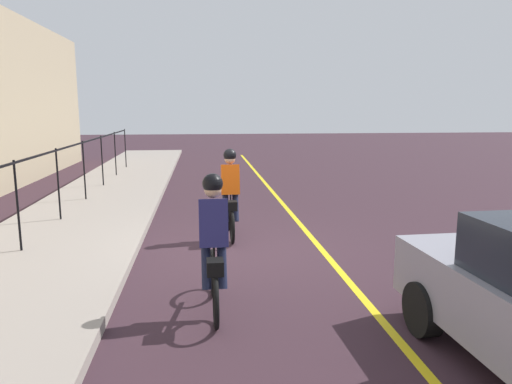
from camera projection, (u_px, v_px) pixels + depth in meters
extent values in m
plane|color=#36222B|center=(236.00, 248.00, 9.10)|extent=(80.00, 80.00, 0.00)
cube|color=yellow|center=(318.00, 245.00, 9.28)|extent=(36.00, 0.12, 0.01)
cube|color=gray|center=(49.00, 250.00, 8.71)|extent=(40.00, 3.20, 0.15)
cylinder|color=black|center=(18.00, 206.00, 8.31)|extent=(0.04, 0.04, 1.60)
cylinder|color=black|center=(58.00, 184.00, 10.68)|extent=(0.04, 0.04, 1.60)
cylinder|color=black|center=(84.00, 170.00, 13.04)|extent=(0.04, 0.04, 1.60)
cylinder|color=black|center=(102.00, 161.00, 15.40)|extent=(0.04, 0.04, 1.60)
cylinder|color=black|center=(115.00, 154.00, 17.77)|extent=(0.04, 0.04, 1.60)
cylinder|color=black|center=(125.00, 148.00, 20.13)|extent=(0.04, 0.04, 1.60)
cube|color=black|center=(37.00, 156.00, 9.36)|extent=(21.75, 0.04, 0.04)
torus|color=black|center=(229.00, 215.00, 10.37)|extent=(0.66, 0.07, 0.66)
torus|color=black|center=(232.00, 227.00, 9.34)|extent=(0.66, 0.07, 0.66)
cube|color=black|center=(230.00, 209.00, 9.81)|extent=(0.93, 0.05, 0.24)
cylinder|color=black|center=(231.00, 203.00, 9.64)|extent=(0.03, 0.03, 0.35)
cube|color=#E0520C|center=(230.00, 180.00, 9.61)|extent=(0.35, 0.36, 0.63)
sphere|color=tan|center=(230.00, 159.00, 9.58)|extent=(0.22, 0.22, 0.22)
sphere|color=black|center=(230.00, 155.00, 9.57)|extent=(0.26, 0.26, 0.26)
cylinder|color=#191E38|center=(226.00, 206.00, 9.67)|extent=(0.34, 0.12, 0.65)
cylinder|color=#191E38|center=(236.00, 205.00, 9.69)|extent=(0.34, 0.12, 0.65)
cube|color=black|center=(232.00, 206.00, 9.32)|extent=(0.24, 0.20, 0.18)
torus|color=black|center=(213.00, 273.00, 6.78)|extent=(0.66, 0.07, 0.66)
torus|color=black|center=(216.00, 302.00, 5.76)|extent=(0.66, 0.07, 0.66)
cube|color=black|center=(214.00, 268.00, 6.22)|extent=(0.93, 0.05, 0.24)
cylinder|color=black|center=(214.00, 260.00, 6.05)|extent=(0.03, 0.03, 0.35)
cube|color=navy|center=(213.00, 223.00, 6.02)|extent=(0.35, 0.36, 0.63)
sphere|color=tan|center=(213.00, 189.00, 5.99)|extent=(0.22, 0.22, 0.22)
sphere|color=black|center=(213.00, 184.00, 5.98)|extent=(0.26, 0.26, 0.26)
cylinder|color=#191E38|center=(206.00, 264.00, 6.08)|extent=(0.34, 0.12, 0.65)
cylinder|color=#191E38|center=(222.00, 263.00, 6.10)|extent=(0.34, 0.12, 0.65)
cube|color=black|center=(215.00, 267.00, 5.73)|extent=(0.24, 0.20, 0.18)
cylinder|color=black|center=(423.00, 309.00, 5.57)|extent=(0.65, 0.24, 0.64)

